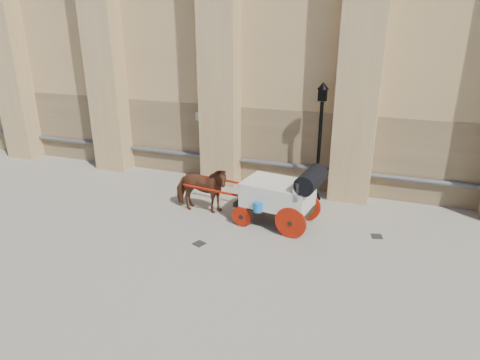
% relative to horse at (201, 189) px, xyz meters
% --- Properties ---
extents(ground, '(90.00, 90.00, 0.00)m').
position_rel_horse_xyz_m(ground, '(0.56, -0.75, -0.82)').
color(ground, gray).
rests_on(ground, ground).
extents(horse, '(2.01, 1.04, 1.64)m').
position_rel_horse_xyz_m(horse, '(0.00, 0.00, 0.00)').
color(horse, brown).
rests_on(horse, ground).
extents(carriage, '(4.69, 1.83, 2.00)m').
position_rel_horse_xyz_m(carriage, '(2.81, -0.04, 0.26)').
color(carriage, black).
rests_on(carriage, ground).
extents(street_lamp, '(0.39, 0.39, 4.20)m').
position_rel_horse_xyz_m(street_lamp, '(3.45, 2.41, 1.43)').
color(street_lamp, black).
rests_on(street_lamp, ground).
extents(drain_grate_near, '(0.42, 0.42, 0.01)m').
position_rel_horse_xyz_m(drain_grate_near, '(0.86, -2.06, -0.81)').
color(drain_grate_near, black).
rests_on(drain_grate_near, ground).
extents(drain_grate_far, '(0.39, 0.39, 0.01)m').
position_rel_horse_xyz_m(drain_grate_far, '(5.73, 0.18, -0.81)').
color(drain_grate_far, black).
rests_on(drain_grate_far, ground).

